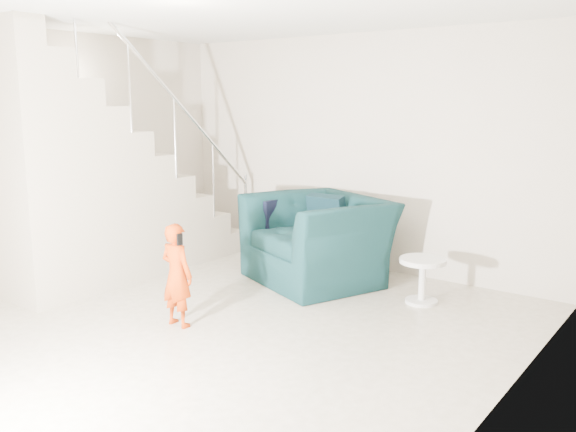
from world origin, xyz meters
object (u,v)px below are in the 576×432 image
object	(u,v)px
toddler	(177,275)
side_table	(423,273)
staircase	(94,194)
armchair	(318,240)

from	to	relation	value
toddler	side_table	world-z (taller)	toddler
toddler	staircase	world-z (taller)	staircase
toddler	staircase	xyz separation A→B (m)	(-1.78, 0.48, 0.49)
toddler	side_table	size ratio (longest dim) A/B	2.04
armchair	toddler	world-z (taller)	same
staircase	armchair	bearing A→B (deg)	34.43
armchair	staircase	world-z (taller)	staircase
toddler	side_table	bearing A→B (deg)	-128.52
side_table	toddler	bearing A→B (deg)	-128.69
toddler	staircase	size ratio (longest dim) A/B	0.25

